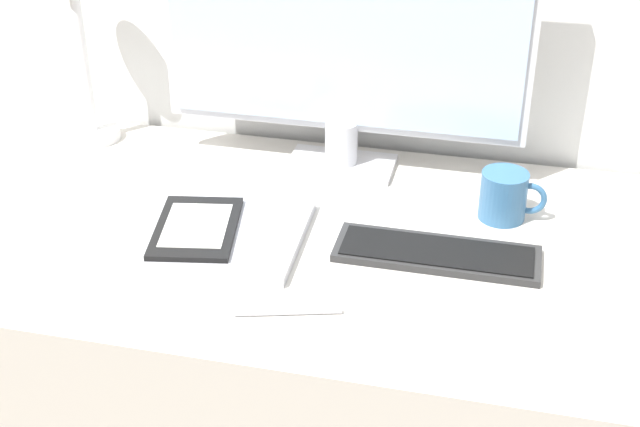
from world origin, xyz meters
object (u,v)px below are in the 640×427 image
at_px(monitor, 343,32).
at_px(coffee_mug, 505,196).
at_px(pen, 288,312).
at_px(keyboard, 437,253).
at_px(laptop, 207,232).
at_px(ereader, 196,228).
at_px(desk_lamp, 77,17).

xyz_separation_m(monitor, coffee_mug, (0.30, -0.12, -0.21)).
bearing_deg(pen, keyboard, 46.70).
relative_size(laptop, ereader, 1.52).
bearing_deg(keyboard, coffee_mug, 57.88).
relative_size(monitor, keyboard, 2.06).
xyz_separation_m(monitor, pen, (0.02, -0.46, -0.25)).
relative_size(keyboard, pen, 2.14).
relative_size(monitor, coffee_mug, 5.94).
xyz_separation_m(coffee_mug, pen, (-0.28, -0.34, -0.04)).
bearing_deg(laptop, monitor, 61.40).
height_order(monitor, ereader, monitor).
relative_size(ereader, coffee_mug, 1.90).
distance_m(keyboard, pen, 0.27).
bearing_deg(coffee_mug, desk_lamp, 170.87).
height_order(desk_lamp, coffee_mug, desk_lamp).
height_order(monitor, keyboard, monitor).
distance_m(keyboard, laptop, 0.37).
relative_size(laptop, coffee_mug, 2.89).
relative_size(keyboard, laptop, 1.00).
height_order(keyboard, coffee_mug, coffee_mug).
distance_m(desk_lamp, pen, 0.74).
height_order(keyboard, desk_lamp, desk_lamp).
distance_m(keyboard, coffee_mug, 0.18).
distance_m(monitor, keyboard, 0.42).
bearing_deg(monitor, pen, -87.13).
bearing_deg(coffee_mug, laptop, -159.66).
height_order(laptop, desk_lamp, desk_lamp).
bearing_deg(keyboard, monitor, 127.96).
bearing_deg(pen, laptop, 136.26).
relative_size(monitor, laptop, 2.05).
bearing_deg(laptop, desk_lamp, 138.85).
relative_size(monitor, ereader, 3.12).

